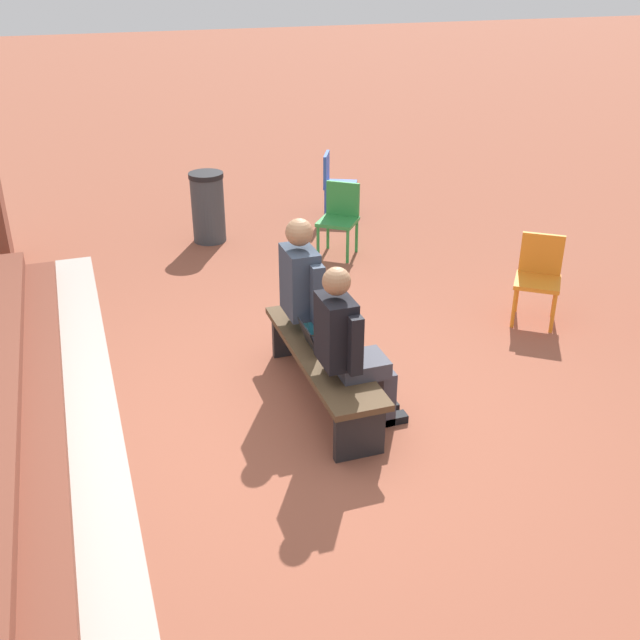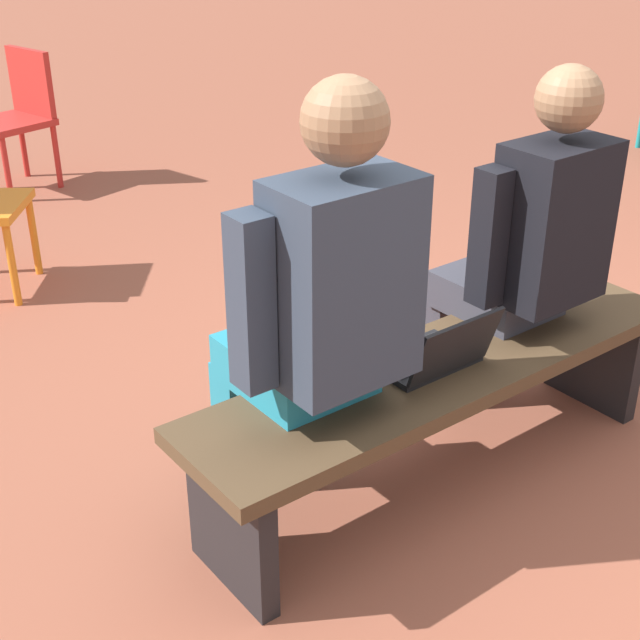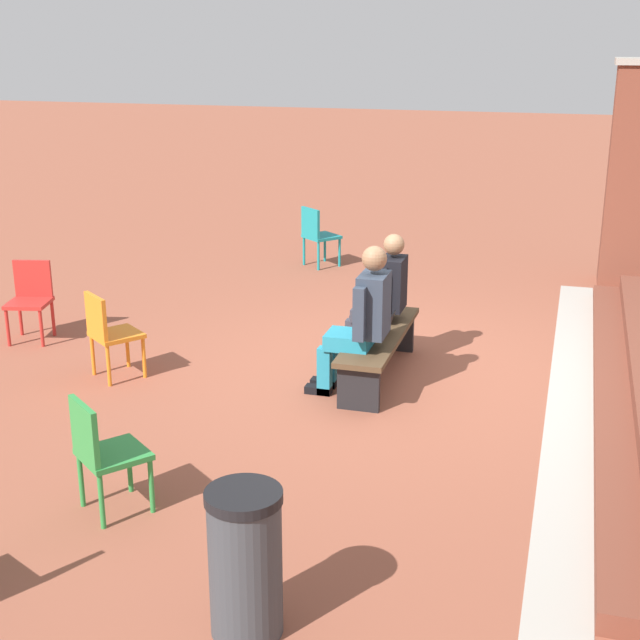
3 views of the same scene
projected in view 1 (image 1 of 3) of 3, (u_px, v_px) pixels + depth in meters
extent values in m
plane|color=brown|center=(309.00, 416.00, 5.85)|extent=(60.00, 60.00, 0.00)
cube|color=#A8A399|center=(96.00, 441.00, 5.55)|extent=(7.64, 0.40, 0.01)
cube|color=brown|center=(23.00, 446.00, 5.37)|extent=(6.84, 0.60, 0.15)
cube|color=#4C3823|center=(323.00, 353.00, 5.87)|extent=(1.80, 0.44, 0.05)
cube|color=black|center=(359.00, 433.00, 5.30)|extent=(0.06, 0.37, 0.40)
cube|color=black|center=(293.00, 334.00, 6.65)|extent=(0.06, 0.37, 0.40)
cube|color=#383842|center=(361.00, 365.00, 5.54)|extent=(0.31, 0.37, 0.13)
cube|color=#383842|center=(387.00, 399.00, 5.65)|extent=(0.10, 0.11, 0.45)
cube|color=black|center=(393.00, 419.00, 5.76)|extent=(0.10, 0.22, 0.06)
cube|color=#383842|center=(379.00, 388.00, 5.79)|extent=(0.10, 0.11, 0.45)
cube|color=black|center=(384.00, 407.00, 5.90)|extent=(0.10, 0.22, 0.06)
cube|color=black|center=(336.00, 331.00, 5.34)|extent=(0.35, 0.22, 0.52)
cube|color=#195133|center=(351.00, 333.00, 5.39)|extent=(0.05, 0.01, 0.31)
cube|color=black|center=(356.00, 346.00, 5.18)|extent=(0.08, 0.09, 0.44)
cube|color=black|center=(334.00, 319.00, 5.55)|extent=(0.08, 0.09, 0.44)
sphere|color=#8C6647|center=(336.00, 281.00, 5.17)|extent=(0.20, 0.20, 0.20)
cube|color=teal|center=(325.00, 316.00, 6.27)|extent=(0.34, 0.40, 0.14)
cube|color=teal|center=(351.00, 347.00, 6.37)|extent=(0.11, 0.12, 0.45)
cube|color=black|center=(357.00, 366.00, 6.48)|extent=(0.11, 0.24, 0.07)
cube|color=teal|center=(344.00, 338.00, 6.53)|extent=(0.11, 0.12, 0.45)
cube|color=black|center=(350.00, 356.00, 6.63)|extent=(0.11, 0.24, 0.07)
cube|color=#2D3847|center=(300.00, 282.00, 6.04)|extent=(0.38, 0.24, 0.56)
cube|color=#2D3847|center=(318.00, 294.00, 5.87)|extent=(0.09, 0.10, 0.48)
cube|color=#2D3847|center=(299.00, 272.00, 6.28)|extent=(0.09, 0.10, 0.48)
sphere|color=#8C6647|center=(299.00, 232.00, 5.86)|extent=(0.22, 0.22, 0.22)
cube|color=black|center=(325.00, 345.00, 5.92)|extent=(0.32, 0.22, 0.02)
cube|color=#2D2D33|center=(326.00, 344.00, 5.92)|extent=(0.29, 0.15, 0.00)
cube|color=black|center=(308.00, 336.00, 5.83)|extent=(0.32, 0.07, 0.19)
cube|color=#33519E|center=(309.00, 336.00, 5.84)|extent=(0.28, 0.06, 0.17)
cube|color=#2D56B7|center=(340.00, 185.00, 10.02)|extent=(0.56, 0.56, 0.04)
cube|color=#2D56B7|center=(326.00, 168.00, 9.94)|extent=(0.38, 0.21, 0.40)
cylinder|color=#2D56B7|center=(352.00, 205.00, 9.94)|extent=(0.04, 0.04, 0.40)
cylinder|color=#2D56B7|center=(355.00, 197.00, 10.26)|extent=(0.04, 0.04, 0.40)
cylinder|color=#2D56B7|center=(326.00, 204.00, 9.98)|extent=(0.04, 0.04, 0.40)
cylinder|color=#2D56B7|center=(328.00, 196.00, 10.30)|extent=(0.04, 0.04, 0.40)
cube|color=orange|center=(538.00, 282.00, 7.13)|extent=(0.59, 0.59, 0.04)
cube|color=orange|center=(542.00, 254.00, 7.19)|extent=(0.27, 0.34, 0.40)
cylinder|color=orange|center=(514.00, 308.00, 7.12)|extent=(0.04, 0.04, 0.40)
cylinder|color=orange|center=(553.00, 313.00, 7.02)|extent=(0.04, 0.04, 0.40)
cylinder|color=orange|center=(517.00, 293.00, 7.43)|extent=(0.04, 0.04, 0.40)
cylinder|color=orange|center=(555.00, 298.00, 7.33)|extent=(0.04, 0.04, 0.40)
cube|color=#2D893D|center=(338.00, 222.00, 8.69)|extent=(0.59, 0.59, 0.04)
cube|color=#2D893D|center=(343.00, 199.00, 8.75)|extent=(0.28, 0.34, 0.40)
cylinder|color=#2D893D|center=(318.00, 243.00, 8.69)|extent=(0.04, 0.04, 0.40)
cylinder|color=#2D893D|center=(348.00, 246.00, 8.58)|extent=(0.04, 0.04, 0.40)
cylinder|color=#2D893D|center=(328.00, 233.00, 8.99)|extent=(0.04, 0.04, 0.40)
cylinder|color=#2D893D|center=(357.00, 236.00, 8.89)|extent=(0.04, 0.04, 0.40)
cylinder|color=#383D42|center=(208.00, 210.00, 9.14)|extent=(0.40, 0.40, 0.80)
cylinder|color=black|center=(206.00, 175.00, 8.95)|extent=(0.42, 0.42, 0.06)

